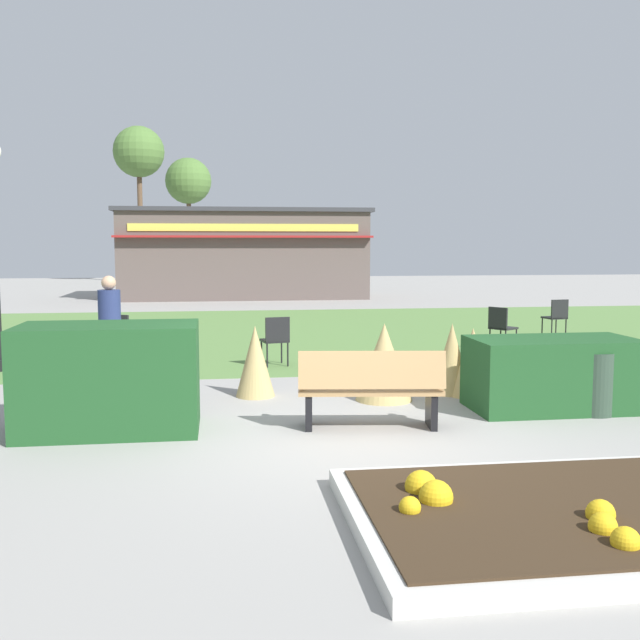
{
  "coord_description": "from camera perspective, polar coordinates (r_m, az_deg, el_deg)",
  "views": [
    {
      "loc": [
        -1.38,
        -7.82,
        2.18
      ],
      "look_at": [
        0.15,
        3.16,
        1.01
      ],
      "focal_mm": 40.88,
      "sensor_mm": 36.0,
      "label": 1
    }
  ],
  "objects": [
    {
      "name": "person_strolling",
      "position": [
        11.67,
        -16.12,
        -0.71
      ],
      "size": [
        0.34,
        0.34,
        1.69
      ],
      "rotation": [
        0.0,
        0.0,
        1.89
      ],
      "color": "#23232D",
      "rests_on": "ground_plane"
    },
    {
      "name": "ground_plane",
      "position": [
        8.23,
        2.0,
        -9.34
      ],
      "size": [
        80.0,
        80.0,
        0.0
      ],
      "primitive_type": "plane",
      "color": "#999691"
    },
    {
      "name": "ornamental_grass_behind_right",
      "position": [
        10.64,
        11.85,
        -3.24
      ],
      "size": [
        0.64,
        0.64,
        0.98
      ],
      "primitive_type": "cone",
      "color": "tan",
      "rests_on": "ground_plane"
    },
    {
      "name": "ornamental_grass_behind_left",
      "position": [
        10.43,
        -5.1,
        -3.21
      ],
      "size": [
        0.56,
        0.56,
        1.02
      ],
      "primitive_type": "cone",
      "color": "tan",
      "rests_on": "ground_plane"
    },
    {
      "name": "cafe_chair_west",
      "position": [
        13.86,
        -15.17,
        -1.04
      ],
      "size": [
        0.61,
        0.61,
        0.89
      ],
      "color": "black",
      "rests_on": "ground_plane"
    },
    {
      "name": "parked_car_west_slot",
      "position": [
        38.3,
        -10.27,
        3.62
      ],
      "size": [
        4.25,
        2.15,
        1.2
      ],
      "color": "black",
      "rests_on": "ground_plane"
    },
    {
      "name": "hedge_right",
      "position": [
        10.06,
        17.75,
        -4.04
      ],
      "size": [
        2.15,
        1.1,
        0.94
      ],
      "primitive_type": "cube",
      "color": "#1E4C23",
      "rests_on": "ground_plane"
    },
    {
      "name": "ornamental_grass_behind_far",
      "position": [
        10.77,
        10.27,
        -2.98
      ],
      "size": [
        0.58,
        0.58,
        1.03
      ],
      "primitive_type": "cone",
      "color": "tan",
      "rests_on": "ground_plane"
    },
    {
      "name": "ornamental_grass_behind_center",
      "position": [
        10.18,
        5.04,
        -3.29
      ],
      "size": [
        0.8,
        0.8,
        1.08
      ],
      "primitive_type": "cone",
      "color": "tan",
      "rests_on": "ground_plane"
    },
    {
      "name": "hedge_left",
      "position": [
        8.79,
        -16.17,
        -4.4
      ],
      "size": [
        2.03,
        1.1,
        1.25
      ],
      "primitive_type": "cube",
      "color": "#1E4C23",
      "rests_on": "ground_plane"
    },
    {
      "name": "cafe_chair_north",
      "position": [
        17.78,
        18.04,
        0.39
      ],
      "size": [
        0.5,
        0.5,
        0.89
      ],
      "color": "black",
      "rests_on": "ground_plane"
    },
    {
      "name": "tree_right_bg",
      "position": [
        42.37,
        -14.0,
        12.54
      ],
      "size": [
        2.8,
        2.8,
        8.61
      ],
      "color": "brown",
      "rests_on": "ground_plane"
    },
    {
      "name": "tree_left_bg",
      "position": [
        46.03,
        -10.27,
        10.59
      ],
      "size": [
        2.8,
        2.8,
        7.39
      ],
      "color": "brown",
      "rests_on": "ground_plane"
    },
    {
      "name": "park_bench",
      "position": [
        8.61,
        4.0,
        -5.38
      ],
      "size": [
        1.75,
        0.73,
        0.95
      ],
      "color": "tan",
      "rests_on": "ground_plane"
    },
    {
      "name": "trash_bin",
      "position": [
        9.97,
        20.65,
        -4.63
      ],
      "size": [
        0.52,
        0.52,
        0.81
      ],
      "primitive_type": "cylinder",
      "color": "#2D4233",
      "rests_on": "ground_plane"
    },
    {
      "name": "flower_bed",
      "position": [
        6.16,
        19.04,
        -14.17
      ],
      "size": [
        3.47,
        2.44,
        0.33
      ],
      "color": "beige",
      "rests_on": "ground_plane"
    },
    {
      "name": "cafe_chair_east",
      "position": [
        12.94,
        -3.48,
        -1.33
      ],
      "size": [
        0.52,
        0.52,
        0.89
      ],
      "color": "black",
      "rests_on": "ground_plane"
    },
    {
      "name": "food_kiosk",
      "position": [
        29.51,
        -5.99,
        5.21
      ],
      "size": [
        9.9,
        4.14,
        3.54
      ],
      "color": "#594C47",
      "rests_on": "ground_plane"
    },
    {
      "name": "cafe_chair_center",
      "position": [
        15.32,
        13.97,
        -0.35
      ],
      "size": [
        0.61,
        0.61,
        0.89
      ],
      "color": "black",
      "rests_on": "ground_plane"
    },
    {
      "name": "lawn_patch",
      "position": [
        17.88,
        -3.47,
        -0.98
      ],
      "size": [
        36.0,
        12.0,
        0.01
      ],
      "primitive_type": "cube",
      "color": "#5B8442",
      "rests_on": "ground_plane"
    }
  ]
}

